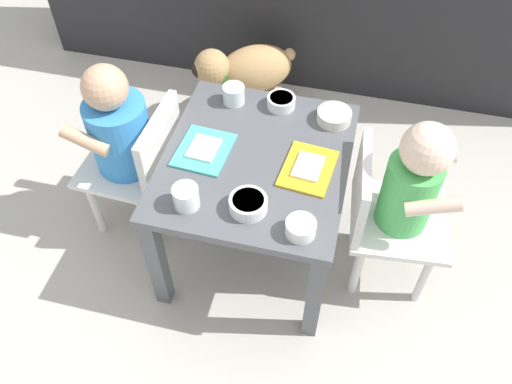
{
  "coord_description": "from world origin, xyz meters",
  "views": [
    {
      "loc": [
        0.24,
        -1.0,
        1.49
      ],
      "look_at": [
        0.0,
        0.0,
        0.28
      ],
      "focal_mm": 36.92,
      "sensor_mm": 36.0,
      "label": 1
    }
  ],
  "objects_px": {
    "food_tray_left": "(204,150)",
    "cereal_bowl_left_side": "(281,101)",
    "veggie_bowl_near": "(301,228)",
    "dining_table": "(256,175)",
    "seated_child_right": "(405,190)",
    "dog": "(246,69)",
    "water_cup_right": "(234,95)",
    "veggie_bowl_far": "(334,116)",
    "seated_child_left": "(123,135)",
    "water_cup_left": "(186,198)",
    "cereal_bowl_right_side": "(248,204)",
    "food_tray_right": "(308,168)"
  },
  "relations": [
    {
      "from": "water_cup_left",
      "to": "cereal_bowl_right_side",
      "type": "height_order",
      "value": "water_cup_left"
    },
    {
      "from": "dining_table",
      "to": "cereal_bowl_left_side",
      "type": "xyz_separation_m",
      "value": [
        0.02,
        0.23,
        0.09
      ]
    },
    {
      "from": "dog",
      "to": "cereal_bowl_left_side",
      "type": "distance_m",
      "value": 0.56
    },
    {
      "from": "dog",
      "to": "cereal_bowl_right_side",
      "type": "distance_m",
      "value": 0.93
    },
    {
      "from": "seated_child_left",
      "to": "veggie_bowl_far",
      "type": "bearing_deg",
      "value": 15.84
    },
    {
      "from": "dining_table",
      "to": "seated_child_right",
      "type": "height_order",
      "value": "seated_child_right"
    },
    {
      "from": "dining_table",
      "to": "cereal_bowl_right_side",
      "type": "distance_m",
      "value": 0.21
    },
    {
      "from": "dining_table",
      "to": "water_cup_left",
      "type": "xyz_separation_m",
      "value": [
        -0.13,
        -0.21,
        0.1
      ]
    },
    {
      "from": "food_tray_left",
      "to": "cereal_bowl_left_side",
      "type": "bearing_deg",
      "value": 54.37
    },
    {
      "from": "dining_table",
      "to": "water_cup_right",
      "type": "height_order",
      "value": "water_cup_right"
    },
    {
      "from": "water_cup_right",
      "to": "cereal_bowl_left_side",
      "type": "bearing_deg",
      "value": 5.21
    },
    {
      "from": "food_tray_right",
      "to": "veggie_bowl_far",
      "type": "height_order",
      "value": "veggie_bowl_far"
    },
    {
      "from": "veggie_bowl_far",
      "to": "food_tray_right",
      "type": "bearing_deg",
      "value": -100.34
    },
    {
      "from": "dining_table",
      "to": "veggie_bowl_far",
      "type": "distance_m",
      "value": 0.29
    },
    {
      "from": "seated_child_left",
      "to": "cereal_bowl_left_side",
      "type": "relative_size",
      "value": 7.32
    },
    {
      "from": "water_cup_right",
      "to": "cereal_bowl_right_side",
      "type": "height_order",
      "value": "water_cup_right"
    },
    {
      "from": "water_cup_left",
      "to": "cereal_bowl_left_side",
      "type": "relative_size",
      "value": 0.8
    },
    {
      "from": "water_cup_right",
      "to": "cereal_bowl_right_side",
      "type": "relative_size",
      "value": 0.68
    },
    {
      "from": "dog",
      "to": "food_tray_left",
      "type": "distance_m",
      "value": 0.73
    },
    {
      "from": "dining_table",
      "to": "veggie_bowl_far",
      "type": "bearing_deg",
      "value": 47.38
    },
    {
      "from": "seated_child_right",
      "to": "veggie_bowl_far",
      "type": "distance_m",
      "value": 0.31
    },
    {
      "from": "seated_child_left",
      "to": "cereal_bowl_left_side",
      "type": "xyz_separation_m",
      "value": [
        0.44,
        0.2,
        0.06
      ]
    },
    {
      "from": "dining_table",
      "to": "water_cup_left",
      "type": "bearing_deg",
      "value": -122.98
    },
    {
      "from": "cereal_bowl_right_side",
      "to": "dog",
      "type": "bearing_deg",
      "value": 104.89
    },
    {
      "from": "seated_child_right",
      "to": "dog",
      "type": "height_order",
      "value": "seated_child_right"
    },
    {
      "from": "dog",
      "to": "water_cup_left",
      "type": "xyz_separation_m",
      "value": [
        0.07,
        -0.89,
        0.26
      ]
    },
    {
      "from": "seated_child_right",
      "to": "food_tray_right",
      "type": "relative_size",
      "value": 3.28
    },
    {
      "from": "water_cup_right",
      "to": "veggie_bowl_far",
      "type": "distance_m",
      "value": 0.31
    },
    {
      "from": "veggie_bowl_near",
      "to": "food_tray_left",
      "type": "bearing_deg",
      "value": 145.77
    },
    {
      "from": "water_cup_right",
      "to": "water_cup_left",
      "type": "bearing_deg",
      "value": -91.45
    },
    {
      "from": "dining_table",
      "to": "seated_child_right",
      "type": "distance_m",
      "value": 0.42
    },
    {
      "from": "food_tray_left",
      "to": "cereal_bowl_right_side",
      "type": "relative_size",
      "value": 1.82
    },
    {
      "from": "seated_child_left",
      "to": "water_cup_left",
      "type": "relative_size",
      "value": 9.16
    },
    {
      "from": "cereal_bowl_right_side",
      "to": "veggie_bowl_far",
      "type": "relative_size",
      "value": 0.97
    },
    {
      "from": "cereal_bowl_right_side",
      "to": "cereal_bowl_left_side",
      "type": "relative_size",
      "value": 1.15
    },
    {
      "from": "seated_child_left",
      "to": "cereal_bowl_right_side",
      "type": "distance_m",
      "value": 0.5
    },
    {
      "from": "cereal_bowl_left_side",
      "to": "veggie_bowl_near",
      "type": "xyz_separation_m",
      "value": [
        0.15,
        -0.46,
        0.0
      ]
    },
    {
      "from": "veggie_bowl_near",
      "to": "dining_table",
      "type": "bearing_deg",
      "value": 126.65
    },
    {
      "from": "dining_table",
      "to": "cereal_bowl_right_side",
      "type": "bearing_deg",
      "value": -82.49
    },
    {
      "from": "food_tray_left",
      "to": "food_tray_right",
      "type": "relative_size",
      "value": 0.95
    },
    {
      "from": "dog",
      "to": "water_cup_right",
      "type": "height_order",
      "value": "water_cup_right"
    },
    {
      "from": "food_tray_left",
      "to": "food_tray_right",
      "type": "bearing_deg",
      "value": 0.0
    },
    {
      "from": "seated_child_left",
      "to": "veggie_bowl_near",
      "type": "bearing_deg",
      "value": -23.68
    },
    {
      "from": "dining_table",
      "to": "seated_child_left",
      "type": "relative_size",
      "value": 0.93
    },
    {
      "from": "cereal_bowl_left_side",
      "to": "veggie_bowl_near",
      "type": "distance_m",
      "value": 0.48
    },
    {
      "from": "cereal_bowl_right_side",
      "to": "veggie_bowl_far",
      "type": "bearing_deg",
      "value": 66.96
    },
    {
      "from": "dog",
      "to": "water_cup_right",
      "type": "bearing_deg",
      "value": -79.88
    },
    {
      "from": "dog",
      "to": "water_cup_left",
      "type": "distance_m",
      "value": 0.93
    },
    {
      "from": "seated_child_right",
      "to": "dog",
      "type": "xyz_separation_m",
      "value": [
        -0.62,
        0.67,
        -0.19
      ]
    },
    {
      "from": "food_tray_right",
      "to": "water_cup_left",
      "type": "height_order",
      "value": "water_cup_left"
    }
  ]
}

